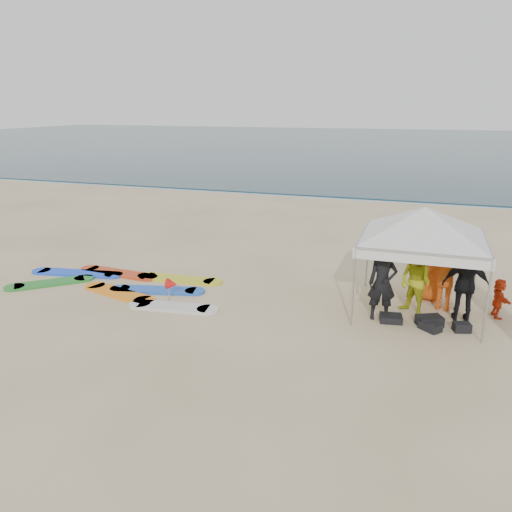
{
  "coord_description": "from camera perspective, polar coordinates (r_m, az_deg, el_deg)",
  "views": [
    {
      "loc": [
        4.47,
        -8.71,
        4.81
      ],
      "look_at": [
        0.64,
        2.6,
        1.2
      ],
      "focal_mm": 35.0,
      "sensor_mm": 36.0,
      "label": 1
    }
  ],
  "objects": [
    {
      "name": "person_black_b",
      "position": [
        12.4,
        22.85,
        -3.04
      ],
      "size": [
        1.06,
        0.51,
        1.76
      ],
      "primitive_type": "imported",
      "rotation": [
        0.0,
        0.0,
        3.22
      ],
      "color": "black",
      "rests_on": "ground"
    },
    {
      "name": "person_seated",
      "position": [
        13.06,
        25.99,
        -4.34
      ],
      "size": [
        0.44,
        0.92,
        0.95
      ],
      "primitive_type": "imported",
      "rotation": [
        0.0,
        0.0,
        1.76
      ],
      "color": "red",
      "rests_on": "ground"
    },
    {
      "name": "ground",
      "position": [
        10.91,
        -7.68,
        -9.51
      ],
      "size": [
        120.0,
        120.0,
        0.0
      ],
      "primitive_type": "plane",
      "color": "beige",
      "rests_on": "ground"
    },
    {
      "name": "canopy_tent",
      "position": [
        12.19,
        18.84,
        5.27
      ],
      "size": [
        3.9,
        3.9,
        2.94
      ],
      "color": "#A5A5A8",
      "rests_on": "ground"
    },
    {
      "name": "gear_pile",
      "position": [
        12.03,
        18.65,
        -7.19
      ],
      "size": [
        2.02,
        0.82,
        0.22
      ],
      "color": "black",
      "rests_on": "ground"
    },
    {
      "name": "surfboard_spread",
      "position": [
        14.41,
        -14.97,
        -3.12
      ],
      "size": [
        6.04,
        2.63,
        0.07
      ],
      "color": "red",
      "rests_on": "ground"
    },
    {
      "name": "shoreline_foam",
      "position": [
        27.7,
        9.21,
        6.62
      ],
      "size": [
        160.0,
        1.2,
        0.01
      ],
      "primitive_type": "cube",
      "color": "silver",
      "rests_on": "ground"
    },
    {
      "name": "person_black_a",
      "position": [
        11.87,
        14.25,
        -3.0
      ],
      "size": [
        0.73,
        0.56,
        1.78
      ],
      "primitive_type": "imported",
      "rotation": [
        0.0,
        0.0,
        0.22
      ],
      "color": "black",
      "rests_on": "ground"
    },
    {
      "name": "person_yellow",
      "position": [
        12.4,
        17.73,
        -2.83
      ],
      "size": [
        1.0,
        0.96,
        1.62
      ],
      "primitive_type": "imported",
      "rotation": [
        0.0,
        0.0,
        -0.63
      ],
      "color": "#B5BD1A",
      "rests_on": "ground"
    },
    {
      "name": "ocean",
      "position": [
        69.02,
        15.33,
        12.3
      ],
      "size": [
        160.0,
        84.0,
        0.08
      ],
      "primitive_type": "cube",
      "color": "#0C2633",
      "rests_on": "ground"
    },
    {
      "name": "person_orange_a",
      "position": [
        12.91,
        20.94,
        -1.91
      ],
      "size": [
        1.28,
        0.88,
        1.82
      ],
      "primitive_type": "imported",
      "rotation": [
        0.0,
        0.0,
        2.96
      ],
      "color": "#C74A11",
      "rests_on": "ground"
    },
    {
      "name": "person_orange_b",
      "position": [
        13.42,
        19.55,
        -1.45
      ],
      "size": [
        0.91,
        0.71,
        1.65
      ],
      "primitive_type": "imported",
      "rotation": [
        0.0,
        0.0,
        2.89
      ],
      "color": "#C34C11",
      "rests_on": "ground"
    },
    {
      "name": "marker_pennant",
      "position": [
        12.75,
        -9.55,
        -3.2
      ],
      "size": [
        0.28,
        0.28,
        0.64
      ],
      "color": "#A5A5A8",
      "rests_on": "ground"
    }
  ]
}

